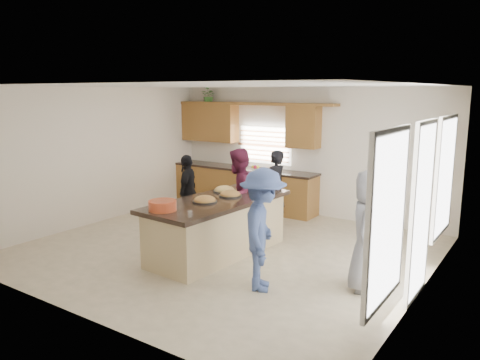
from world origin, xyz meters
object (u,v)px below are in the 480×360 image
Objects in this scene: woman_left_back at (275,189)px; woman_left_front at (188,190)px; woman_right_front at (369,231)px; woman_right_back at (263,230)px; island at (218,228)px; salad_bowl at (163,205)px; woman_left_mid at (238,195)px.

woman_left_front is at bearing -51.00° from woman_left_back.
woman_right_front is (4.13, -1.07, 0.12)m from woman_left_front.
woman_left_back is 3.28m from woman_right_front.
woman_right_back reaches higher than woman_left_back.
woman_left_back reaches higher than island.
woman_left_mid is (0.11, 1.85, -0.18)m from salad_bowl.
woman_right_back is 1.00× the size of woman_right_front.
island is 1.77× the size of woman_left_back.
island is 1.61m from woman_right_back.
woman_left_mid is 1.17× the size of woman_left_front.
woman_right_front is (2.62, -1.98, 0.07)m from woman_left_back.
woman_right_front is at bearing 20.33° from salad_bowl.
woman_right_front is (2.58, -0.00, 0.40)m from island.
woman_left_front is at bearing 71.05° from woman_right_front.
woman_right_back is at bearing 9.74° from salad_bowl.
woman_left_mid reaches higher than woman_left_back.
woman_left_front reaches higher than island.
woman_right_back is (2.91, -1.84, 0.12)m from woman_left_front.
woman_left_front is 0.86× the size of woman_right_back.
woman_right_front reaches higher than island.
salad_bowl is at bearing 73.73° from woman_right_back.
woman_right_front is at bearing 51.82° from woman_left_front.
woman_right_back is (1.59, 0.27, -0.18)m from salad_bowl.
woman_left_front is 4.27m from woman_right_front.
salad_bowl is 3.04m from woman_left_back.
woman_left_mid reaches higher than woman_right_front.
salad_bowl is (-0.24, -1.05, 0.58)m from island.
woman_left_mid is at bearing 3.46° from woman_left_back.
island is at bearing 34.22° from woman_right_back.
woman_left_mid is 2.16m from woman_right_back.
island is at bearing 85.50° from woman_right_front.
woman_right_back is at bearing 117.72° from woman_right_front.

